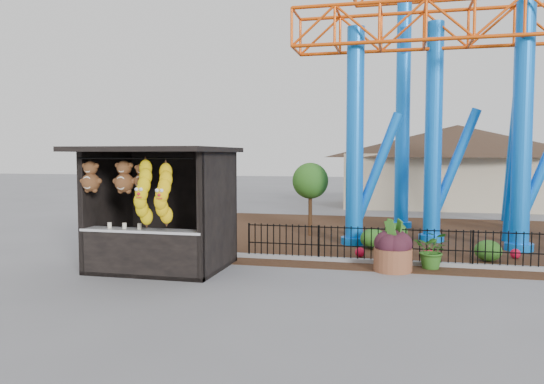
% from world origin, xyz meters
% --- Properties ---
extents(ground, '(120.00, 120.00, 0.00)m').
position_xyz_m(ground, '(0.00, 0.00, 0.00)').
color(ground, slate).
rests_on(ground, ground).
extents(mulch_bed, '(18.00, 12.00, 0.02)m').
position_xyz_m(mulch_bed, '(4.00, 8.00, 0.01)').
color(mulch_bed, '#331E11').
rests_on(mulch_bed, ground).
extents(curb, '(18.00, 0.18, 0.12)m').
position_xyz_m(curb, '(4.00, 3.00, 0.06)').
color(curb, gray).
rests_on(curb, ground).
extents(prize_booth, '(3.50, 3.40, 3.12)m').
position_xyz_m(prize_booth, '(-3.00, 0.90, 1.53)').
color(prize_booth, black).
rests_on(prize_booth, ground).
extents(picket_fence, '(12.20, 0.06, 1.00)m').
position_xyz_m(picket_fence, '(4.90, 3.00, 0.50)').
color(picket_fence, black).
rests_on(picket_fence, ground).
extents(roller_coaster, '(11.00, 6.37, 10.82)m').
position_xyz_m(roller_coaster, '(5.12, 8.23, 6.44)').
color(roller_coaster, blue).
rests_on(roller_coaster, ground).
extents(terracotta_planter, '(0.98, 0.98, 0.58)m').
position_xyz_m(terracotta_planter, '(2.80, 2.20, 0.29)').
color(terracotta_planter, brown).
rests_on(terracotta_planter, ground).
extents(planter_foliage, '(0.70, 0.70, 0.64)m').
position_xyz_m(planter_foliage, '(2.80, 2.20, 0.90)').
color(planter_foliage, '#31131D').
rests_on(planter_foliage, terracotta_planter).
extents(potted_plant, '(1.05, 0.96, 0.98)m').
position_xyz_m(potted_plant, '(3.79, 2.70, 0.49)').
color(potted_plant, '#2E5F1C').
rests_on(potted_plant, ground).
extents(landscaping, '(8.32, 3.82, 0.63)m').
position_xyz_m(landscaping, '(4.81, 5.38, 0.30)').
color(landscaping, '#28591A').
rests_on(landscaping, mulch_bed).
extents(pavilion, '(15.00, 15.00, 4.80)m').
position_xyz_m(pavilion, '(6.00, 20.00, 3.07)').
color(pavilion, '#BFAD8C').
rests_on(pavilion, ground).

